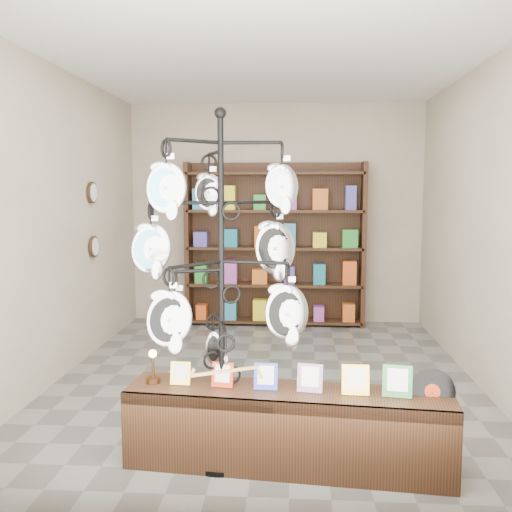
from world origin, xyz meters
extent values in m
plane|color=slate|center=(0.00, 0.00, 0.00)|extent=(5.00, 5.00, 0.00)
plane|color=#BFB299|center=(0.00, 2.50, 1.50)|extent=(4.00, 0.00, 4.00)
plane|color=#BFB299|center=(0.00, -2.50, 1.50)|extent=(4.00, 0.00, 4.00)
plane|color=#BFB299|center=(-2.00, 0.00, 1.50)|extent=(0.00, 5.00, 5.00)
plane|color=#BFB299|center=(2.00, 0.00, 1.50)|extent=(0.00, 5.00, 5.00)
plane|color=white|center=(0.00, 0.00, 3.00)|extent=(5.00, 5.00, 0.00)
cylinder|color=black|center=(-0.20, -1.74, 0.02)|extent=(0.62, 0.62, 0.03)
cylinder|color=black|center=(-0.20, -1.74, 1.14)|extent=(0.05, 0.05, 2.29)
sphere|color=black|center=(-0.20, -1.74, 2.31)|extent=(0.08, 0.08, 0.08)
ellipsoid|color=silver|center=(-0.29, -1.51, 0.72)|extent=(0.13, 0.08, 0.24)
cube|color=#AA7946|center=(-0.14, -2.06, 0.73)|extent=(0.40, 0.21, 0.04)
cube|color=black|center=(0.23, -1.79, 0.26)|extent=(2.16, 0.64, 0.52)
cube|color=gold|center=(-0.49, -1.72, 0.60)|extent=(0.14, 0.06, 0.15)
cube|color=#B5290E|center=(-0.20, -1.75, 0.60)|extent=(0.15, 0.07, 0.16)
cube|color=#263FA5|center=(0.09, -1.78, 0.61)|extent=(0.16, 0.07, 0.17)
cube|color=#E54C33|center=(0.38, -1.80, 0.61)|extent=(0.17, 0.07, 0.18)
cube|color=gold|center=(0.67, -1.83, 0.62)|extent=(0.18, 0.07, 0.19)
cube|color=#337233|center=(0.93, -1.86, 0.62)|extent=(0.19, 0.08, 0.20)
cylinder|color=black|center=(1.15, -1.83, 0.55)|extent=(0.29, 0.09, 0.28)
cylinder|color=#B5290E|center=(1.15, -1.83, 0.55)|extent=(0.10, 0.04, 0.10)
cylinder|color=#442713|center=(-0.68, -1.70, 0.54)|extent=(0.10, 0.10, 0.04)
cylinder|color=#442713|center=(-0.68, -1.70, 0.63)|extent=(0.02, 0.02, 0.14)
sphere|color=#FFBF59|center=(-0.68, -1.70, 0.72)|extent=(0.05, 0.05, 0.05)
cube|color=black|center=(0.00, 2.44, 1.10)|extent=(2.40, 0.04, 2.20)
cube|color=black|center=(-1.18, 2.28, 1.10)|extent=(0.06, 0.36, 2.20)
cube|color=black|center=(1.18, 2.28, 1.10)|extent=(0.06, 0.36, 2.20)
cube|color=black|center=(0.00, 2.28, 0.05)|extent=(2.36, 0.36, 0.04)
cube|color=black|center=(0.00, 2.28, 0.55)|extent=(2.36, 0.36, 0.03)
cube|color=black|center=(0.00, 2.28, 1.05)|extent=(2.36, 0.36, 0.04)
cube|color=black|center=(0.00, 2.28, 1.55)|extent=(2.36, 0.36, 0.04)
cube|color=black|center=(0.00, 2.28, 2.05)|extent=(2.36, 0.36, 0.04)
cylinder|color=black|center=(-1.97, 0.80, 1.80)|extent=(0.03, 0.24, 0.24)
cylinder|color=black|center=(-1.97, 0.80, 1.20)|extent=(0.03, 0.24, 0.24)
camera|label=1|loc=(0.27, -5.39, 1.82)|focal=40.00mm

